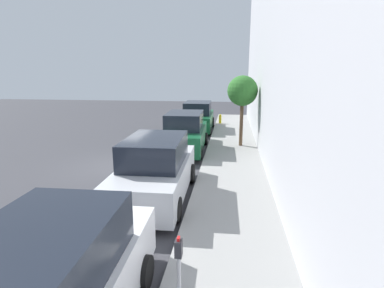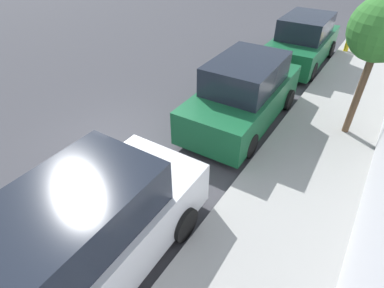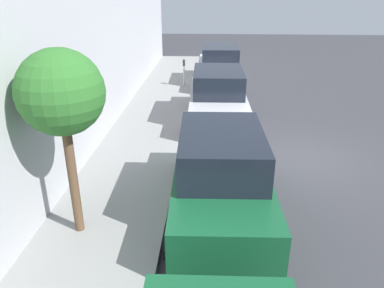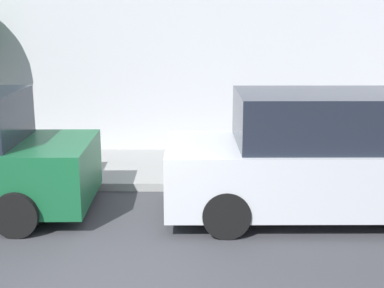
% 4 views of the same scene
% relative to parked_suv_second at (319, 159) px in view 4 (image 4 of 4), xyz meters
% --- Properties ---
extents(ground_plane, '(60.00, 60.00, 0.00)m').
position_rel_parked_suv_second_xyz_m(ground_plane, '(-2.37, 2.94, -0.93)').
color(ground_plane, '#38383D').
extents(sidewalk, '(2.58, 32.00, 0.15)m').
position_rel_parked_suv_second_xyz_m(sidewalk, '(2.42, 2.94, -0.86)').
color(sidewalk, gray).
rests_on(sidewalk, ground_plane).
extents(parked_suv_second, '(2.08, 4.84, 1.98)m').
position_rel_parked_suv_second_xyz_m(parked_suv_second, '(0.00, 0.00, 0.00)').
color(parked_suv_second, '#B7BABF').
rests_on(parked_suv_second, ground_plane).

